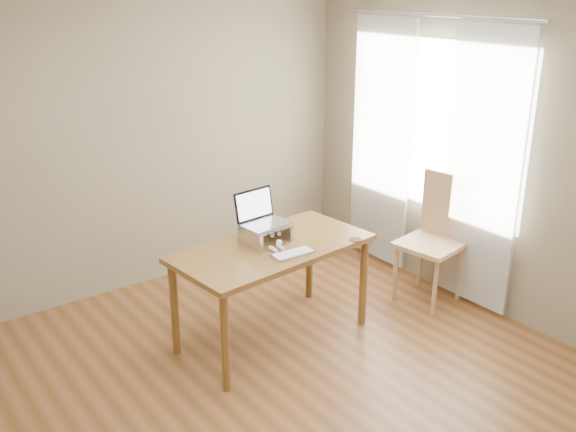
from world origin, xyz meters
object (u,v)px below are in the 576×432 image
object	(u,v)px
desk	(273,258)
chair	(438,234)
laptop	(261,215)
keyboard	(293,254)
cat	(262,233)

from	to	relation	value
desk	chair	bearing A→B (deg)	-15.85
laptop	chair	distance (m)	1.57
desk	laptop	xyz separation A→B (m)	(0.00, 0.14, 0.29)
keyboard	desk	bearing A→B (deg)	97.52
keyboard	cat	size ratio (longest dim) A/B	0.65
desk	cat	size ratio (longest dim) A/B	3.14
laptop	desk	bearing A→B (deg)	-95.11
cat	chair	distance (m)	1.55
keyboard	chair	bearing A→B (deg)	0.73
desk	laptop	size ratio (longest dim) A/B	4.26
cat	chair	size ratio (longest dim) A/B	0.45
laptop	cat	distance (m)	0.13
laptop	chair	xyz separation A→B (m)	(1.47, -0.42, -0.36)
cat	chair	bearing A→B (deg)	-12.65
keyboard	cat	world-z (taller)	cat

